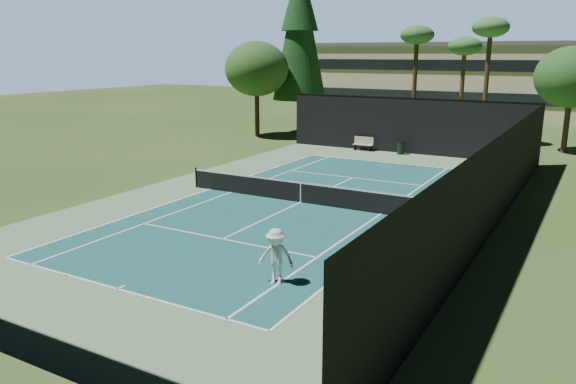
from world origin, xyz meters
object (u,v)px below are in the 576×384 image
Objects in this scene: tennis_ball_d at (288,184)px; tennis_ball_a at (66,275)px; tennis_net at (301,192)px; tennis_ball_b at (265,188)px; trash_bin at (401,148)px; tennis_ball_c at (382,191)px; park_bench at (363,143)px; player at (276,256)px.

tennis_ball_a is at bearing -89.44° from tennis_ball_d.
tennis_net is 3.86m from tennis_ball_d.
tennis_ball_b is at bearing -115.11° from tennis_ball_d.
tennis_ball_b is (-3.05, 1.59, -0.52)m from tennis_net.
trash_bin reaches higher than tennis_ball_b.
tennis_net is at bearing 79.31° from tennis_ball_a.
tennis_ball_d is 12.65m from trash_bin.
tennis_ball_d is at bearing 90.56° from tennis_ball_a.
trash_bin is (-0.11, 15.41, -0.08)m from tennis_net.
tennis_ball_b reaches higher than tennis_ball_c.
park_bench is (-3.09, 15.61, -0.01)m from tennis_net.
tennis_ball_a is 27.58m from park_bench.
park_bench is at bearing 93.74° from player.
tennis_net is 13.65× the size of trash_bin.
tennis_net is at bearing -51.10° from tennis_ball_d.
tennis_ball_c is at bearing -76.13° from trash_bin.
tennis_ball_d reaches higher than tennis_ball_a.
player is at bearing -84.23° from tennis_ball_c.
park_bench is at bearing 101.21° from tennis_net.
tennis_ball_d is at bearing 128.90° from tennis_net.
tennis_ball_d is (0.65, 1.38, 0.00)m from tennis_ball_b.
player is 23.24× the size of tennis_ball_b.
tennis_ball_c is (-1.33, 13.16, -0.87)m from player.
tennis_net is 165.60× the size of tennis_ball_d.
tennis_ball_a is (-6.27, -2.88, -0.87)m from player.
tennis_ball_d is (-0.14, 14.93, 0.01)m from tennis_ball_a.
tennis_ball_b is at bearing 152.44° from tennis_net.
park_bench is 1.59× the size of trash_bin.
tennis_ball_a is (-2.26, -11.96, -0.53)m from tennis_net.
tennis_ball_b is at bearing -156.48° from tennis_ball_c.
player is at bearing -80.44° from trash_bin.
trash_bin is (2.29, 12.43, 0.44)m from tennis_ball_d.
player is (4.01, -9.07, 0.35)m from tennis_net.
tennis_ball_b is 0.05× the size of park_bench.
tennis_ball_b is 1.00× the size of tennis_ball_d.
trash_bin reaches higher than tennis_ball_a.
player is 29.43× the size of tennis_ball_c.
tennis_ball_a is at bearing -100.69° from tennis_net.
tennis_ball_a is 0.80× the size of tennis_ball_b.
tennis_ball_c is at bearing 23.52° from tennis_ball_b.
tennis_ball_b is 1.27× the size of tennis_ball_c.
player is 24.83m from trash_bin.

